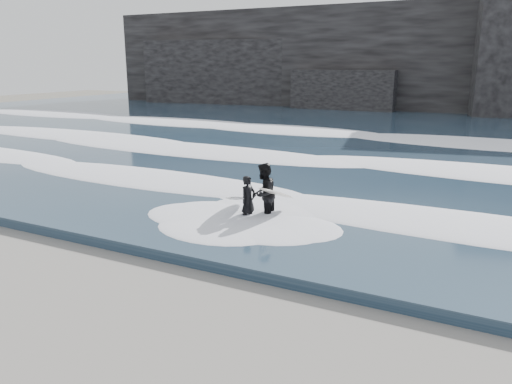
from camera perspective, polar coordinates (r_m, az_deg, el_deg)
ground at (r=10.15m, az=-19.57°, el=-13.77°), size 120.00×120.00×0.00m
sea at (r=35.88m, az=16.19°, el=6.77°), size 90.00×52.00×0.30m
headland at (r=52.39m, az=20.38°, el=14.06°), size 70.00×9.00×10.00m
foam_near at (r=16.96m, az=2.73°, el=-0.04°), size 60.00×3.20×0.20m
foam_mid at (r=23.36m, az=9.89°, el=3.87°), size 60.00×4.00×0.24m
foam_far at (r=31.96m, az=14.80°, el=6.51°), size 60.00×4.80×0.30m
surfer_left at (r=14.65m, az=-1.31°, el=-0.93°), size 1.27×2.18×1.50m
surfer_right at (r=14.69m, az=0.99°, el=-0.21°), size 1.17×1.82×1.84m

